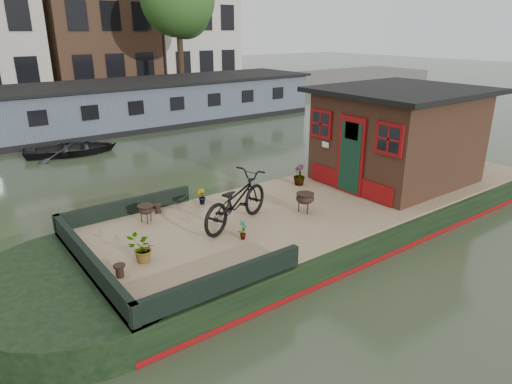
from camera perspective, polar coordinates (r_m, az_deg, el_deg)
ground at (r=11.42m, az=9.81°, el=-3.59°), size 120.00×120.00×0.00m
houseboat_hull at (r=10.45m, az=4.81°, el=-4.00°), size 14.01×4.02×0.60m
houseboat_deck at (r=11.19m, az=9.99°, el=-0.65°), size 11.80×3.80×0.05m
bow_bulwark at (r=8.43m, az=-14.66°, el=-6.60°), size 3.00×4.00×0.35m
cabin at (r=12.48m, az=17.34°, el=6.88°), size 4.00×3.50×2.42m
bicycle at (r=9.26m, az=-2.55°, el=-1.06°), size 2.15×1.37×1.07m
potted_plant_a at (r=8.74m, az=-1.67°, el=-4.75°), size 0.25×0.23×0.40m
potted_plant_b at (r=10.56m, az=-6.84°, el=-0.57°), size 0.21×0.23×0.36m
potted_plant_c at (r=8.14m, az=-14.05°, el=-6.92°), size 0.55×0.51×0.51m
potted_plant_d at (r=11.79m, az=5.42°, el=2.17°), size 0.33×0.33×0.54m
brazier_front at (r=10.04m, az=6.13°, el=-1.35°), size 0.43×0.43×0.45m
brazier_rear at (r=9.75m, az=-13.56°, el=-2.67°), size 0.39×0.39×0.39m
bollard_port at (r=10.22m, az=-12.18°, el=-2.02°), size 0.19×0.19×0.21m
bollard_stbd at (r=7.84m, az=-16.67°, el=-9.43°), size 0.19×0.19×0.22m
dinghy at (r=18.51m, az=-22.11°, el=5.45°), size 3.76×3.06×0.68m
far_houseboat at (r=22.75m, az=-16.71°, el=10.14°), size 20.40×4.40×2.11m
quay at (r=28.95m, az=-21.28°, el=10.51°), size 60.00×6.00×0.90m
tree_right at (r=29.66m, az=-9.56°, el=22.32°), size 4.40×4.40×7.40m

